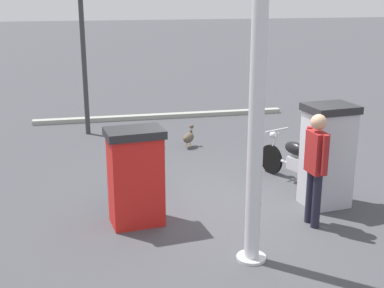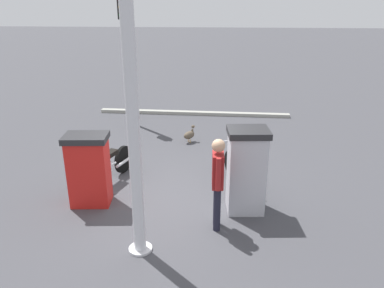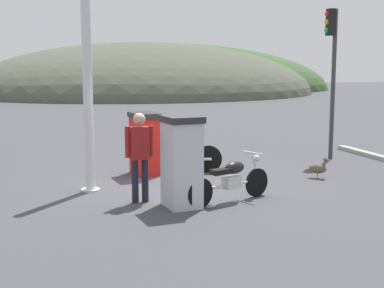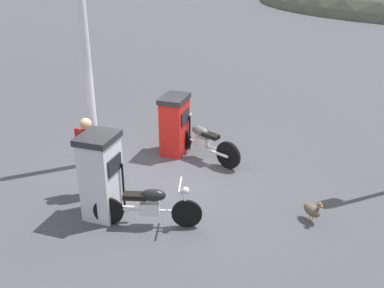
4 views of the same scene
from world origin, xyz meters
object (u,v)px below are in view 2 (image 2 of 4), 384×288
object	(u,v)px
fuel_pump_far	(89,169)
wandering_duck	(189,135)
motorcycle_near_pump	(241,168)
motorcycle_far_pump	(104,167)
fuel_pump_near	(246,170)
canopy_support_pole	(134,140)
roadside_traffic_light	(125,40)
attendant_person	(218,178)

from	to	relation	value
fuel_pump_far	wandering_duck	xyz separation A→B (m)	(3.78, -1.70, -0.53)
motorcycle_near_pump	motorcycle_far_pump	bearing A→B (deg)	94.07
wandering_duck	motorcycle_near_pump	bearing A→B (deg)	-152.81
fuel_pump_near	motorcycle_far_pump	bearing A→B (deg)	75.84
fuel_pump_near	wandering_duck	bearing A→B (deg)	21.16
canopy_support_pole	fuel_pump_far	bearing A→B (deg)	42.21
fuel_pump_near	wandering_duck	distance (m)	4.11
motorcycle_near_pump	roadside_traffic_light	distance (m)	6.21
attendant_person	roadside_traffic_light	size ratio (longest dim) A/B	0.42
fuel_pump_near	fuel_pump_far	xyz separation A→B (m)	(0.00, 3.16, -0.10)
fuel_pump_near	roadside_traffic_light	xyz separation A→B (m)	(5.44, 3.69, 1.95)
attendant_person	canopy_support_pole	bearing A→B (deg)	122.37
motorcycle_far_pump	canopy_support_pole	size ratio (longest dim) A/B	0.52
wandering_duck	canopy_support_pole	bearing A→B (deg)	176.21
motorcycle_near_pump	canopy_support_pole	world-z (taller)	canopy_support_pole
fuel_pump_far	motorcycle_far_pump	size ratio (longest dim) A/B	0.71
fuel_pump_near	motorcycle_far_pump	xyz separation A→B (m)	(0.79, 3.12, -0.41)
fuel_pump_near	canopy_support_pole	bearing A→B (deg)	129.30
motorcycle_far_pump	canopy_support_pole	bearing A→B (deg)	-150.16
fuel_pump_near	canopy_support_pole	xyz separation A→B (m)	(-1.48, 1.81, 1.11)
attendant_person	canopy_support_pole	xyz separation A→B (m)	(-0.80, 1.27, 0.97)
motorcycle_near_pump	wandering_duck	distance (m)	3.13
attendant_person	wandering_duck	xyz separation A→B (m)	(4.47, 0.92, -0.77)
fuel_pump_near	motorcycle_far_pump	distance (m)	3.24
fuel_pump_near	attendant_person	bearing A→B (deg)	141.27
motorcycle_far_pump	wandering_duck	size ratio (longest dim) A/B	4.23
roadside_traffic_light	canopy_support_pole	xyz separation A→B (m)	(-6.93, -1.88, -0.84)
motorcycle_near_pump	attendant_person	xyz separation A→B (m)	(-1.69, 0.51, 0.55)
fuel_pump_far	wandering_duck	world-z (taller)	fuel_pump_far
fuel_pump_far	canopy_support_pole	xyz separation A→B (m)	(-1.48, -1.35, 1.21)
fuel_pump_near	motorcycle_far_pump	world-z (taller)	fuel_pump_near
fuel_pump_near	motorcycle_near_pump	world-z (taller)	fuel_pump_near
fuel_pump_near	fuel_pump_far	bearing A→B (deg)	90.00
wandering_duck	roadside_traffic_light	size ratio (longest dim) A/B	0.12
fuel_pump_near	motorcycle_near_pump	xyz separation A→B (m)	(1.01, 0.04, -0.41)
fuel_pump_far	motorcycle_near_pump	world-z (taller)	fuel_pump_far
attendant_person	wandering_duck	world-z (taller)	attendant_person
attendant_person	canopy_support_pole	world-z (taller)	canopy_support_pole
motorcycle_far_pump	motorcycle_near_pump	bearing A→B (deg)	-85.93
fuel_pump_far	attendant_person	size ratio (longest dim) A/B	0.86
motorcycle_near_pump	roadside_traffic_light	world-z (taller)	roadside_traffic_light
canopy_support_pole	attendant_person	bearing A→B (deg)	-57.63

